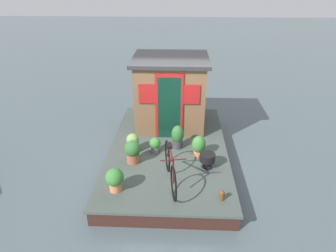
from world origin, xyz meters
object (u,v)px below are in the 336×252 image
Objects in this scene: bicycle at (170,167)px; potted_plant_rosemary at (133,143)px; potted_plant_ivy at (115,179)px; potted_plant_sage at (133,151)px; potted_plant_basil at (178,137)px; houseboat_cabin at (170,92)px; charcoal_grill at (207,158)px; potted_plant_lavender at (155,144)px; potted_plant_thyme at (199,146)px; mooring_bollard at (222,195)px.

bicycle reaches higher than potted_plant_rosemary.
potted_plant_rosemary is (1.24, 0.98, -0.16)m from bicycle.
bicycle is 1.16m from potted_plant_ivy.
potted_plant_rosemary is at bearing 8.36° from potted_plant_sage.
potted_plant_basil is (1.47, -0.13, -0.08)m from bicycle.
bicycle is (-2.85, -0.11, -0.61)m from houseboat_cabin.
houseboat_cabin is 4.31× the size of potted_plant_rosemary.
potted_plant_ivy is 1.44× the size of charcoal_grill.
houseboat_cabin is at bearing -28.66° from potted_plant_rosemary.
houseboat_cabin is 2.91m from bicycle.
potted_plant_ivy is (-1.05, 0.20, -0.02)m from potted_plant_sage.
potted_plant_lavender is 1.14× the size of charcoal_grill.
charcoal_grill is (-0.52, -0.18, -0.02)m from potted_plant_thyme.
potted_plant_basil is (0.35, 0.52, 0.05)m from potted_plant_thyme.
houseboat_cabin is at bearing -17.75° from potted_plant_ivy.
potted_plant_thyme is 0.63m from potted_plant_basil.
bicycle is 1.30m from potted_plant_thyme.
houseboat_cabin is 5.11× the size of potted_plant_lavender.
potted_plant_ivy is (-1.55, 0.13, 0.04)m from potted_plant_rosemary.
houseboat_cabin is 3.96× the size of potted_plant_thyme.
potted_plant_sage reaches higher than potted_plant_rosemary.
houseboat_cabin reaches higher than bicycle.
potted_plant_sage is (-2.10, 0.80, -0.71)m from houseboat_cabin.
potted_plant_rosemary is 1.14m from potted_plant_basil.
potted_plant_sage is at bearing -171.64° from potted_plant_rosemary.
houseboat_cabin reaches higher than potted_plant_thyme.
potted_plant_basil reaches higher than potted_plant_lavender.
mooring_bollard is at bearing -95.37° from potted_plant_ivy.
mooring_bollard is at bearing -155.40° from potted_plant_basil.
potted_plant_thyme reaches higher than charcoal_grill.
potted_plant_ivy is 2.16m from mooring_bollard.
potted_plant_thyme reaches higher than mooring_bollard.
potted_plant_thyme is at bearing -123.75° from potted_plant_basil.
bicycle is 1.29m from potted_plant_lavender.
potted_plant_sage is at bearing 103.56° from potted_plant_thyme.
houseboat_cabin is 3.34× the size of potted_plant_basil.
potted_plant_ivy is at bearing 175.13° from potted_plant_rosemary.
potted_plant_rosemary is 1.36× the size of charcoal_grill.
mooring_bollard is (-1.63, -0.38, -0.15)m from potted_plant_thyme.
potted_plant_basil is 2.16m from potted_plant_ivy.
potted_plant_sage is 2.32m from mooring_bollard.
charcoal_grill is (-0.86, -0.69, -0.07)m from potted_plant_basil.
potted_plant_thyme is 0.84× the size of potted_plant_basil.
houseboat_cabin is at bearing -20.92° from potted_plant_sage.
potted_plant_lavender reaches higher than mooring_bollard.
mooring_bollard is at bearing -130.95° from potted_plant_rosemary.
houseboat_cabin is at bearing 18.76° from mooring_bollard.
charcoal_grill is 1.14m from mooring_bollard.
potted_plant_sage is (-0.38, 1.56, 0.03)m from potted_plant_thyme.
potted_plant_thyme is 1.48× the size of charcoal_grill.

